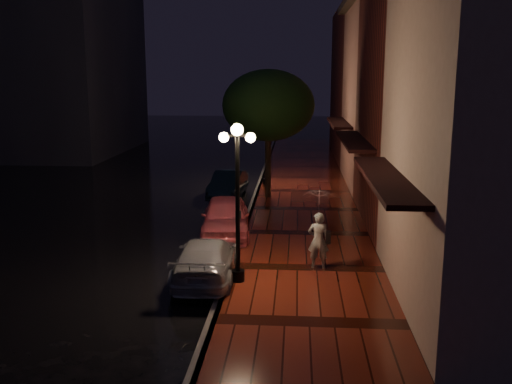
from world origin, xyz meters
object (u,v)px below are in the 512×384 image
at_px(navy_car, 228,184).
at_px(parking_meter, 239,229).
at_px(street_tree, 268,108).
at_px(pink_car, 226,217).
at_px(woman_with_umbrella, 319,216).
at_px(silver_car, 206,259).
at_px(streetlamp_far, 266,137).
at_px(streetlamp_near, 238,194).

bearing_deg(navy_car, parking_meter, -76.12).
height_order(street_tree, pink_car, street_tree).
distance_m(street_tree, woman_with_umbrella, 10.27).
distance_m(street_tree, navy_car, 4.13).
height_order(pink_car, silver_car, pink_car).
bearing_deg(parking_meter, pink_car, 86.06).
xyz_separation_m(streetlamp_far, navy_car, (-1.66, -2.49, -1.98)).
bearing_deg(silver_car, streetlamp_near, 152.41).
relative_size(streetlamp_near, parking_meter, 2.95).
distance_m(streetlamp_far, parking_meter, 11.95).
relative_size(pink_car, woman_with_umbrella, 1.77).
relative_size(street_tree, parking_meter, 3.97).
xyz_separation_m(street_tree, pink_car, (-1.21, -6.11, -3.54)).
height_order(pink_car, woman_with_umbrella, woman_with_umbrella).
bearing_deg(streetlamp_far, street_tree, -85.09).
distance_m(streetlamp_near, navy_car, 11.80).
xyz_separation_m(street_tree, woman_with_umbrella, (1.96, -9.75, -2.54)).
bearing_deg(parking_meter, streetlamp_far, 69.71).
xyz_separation_m(street_tree, parking_meter, (-0.46, -8.84, -3.21)).
height_order(streetlamp_far, woman_with_umbrella, streetlamp_far).
relative_size(navy_car, woman_with_umbrella, 1.60).
bearing_deg(streetlamp_near, silver_car, 154.41).
relative_size(silver_car, woman_with_umbrella, 1.75).
bearing_deg(streetlamp_near, streetlamp_far, 90.00).
height_order(navy_car, parking_meter, parking_meter).
distance_m(silver_car, parking_meter, 1.91).
bearing_deg(pink_car, woman_with_umbrella, -54.58).
xyz_separation_m(streetlamp_near, parking_meter, (-0.20, 2.15, -1.57)).
relative_size(streetlamp_far, navy_car, 1.15).
xyz_separation_m(streetlamp_near, silver_car, (-0.95, 0.46, -2.00)).
height_order(woman_with_umbrella, parking_meter, woman_with_umbrella).
bearing_deg(navy_car, silver_car, -81.31).
bearing_deg(woman_with_umbrella, silver_car, 15.59).
bearing_deg(parking_meter, woman_with_umbrella, -39.98).
distance_m(pink_car, navy_car, 6.67).
bearing_deg(silver_car, navy_car, -88.33).
xyz_separation_m(street_tree, silver_car, (-1.21, -10.54, -3.65)).
distance_m(streetlamp_far, woman_with_umbrella, 12.98).
relative_size(streetlamp_near, street_tree, 0.74).
xyz_separation_m(pink_car, navy_car, (-0.71, 6.63, -0.09)).
bearing_deg(woman_with_umbrella, street_tree, -76.95).
relative_size(pink_car, parking_meter, 2.84).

